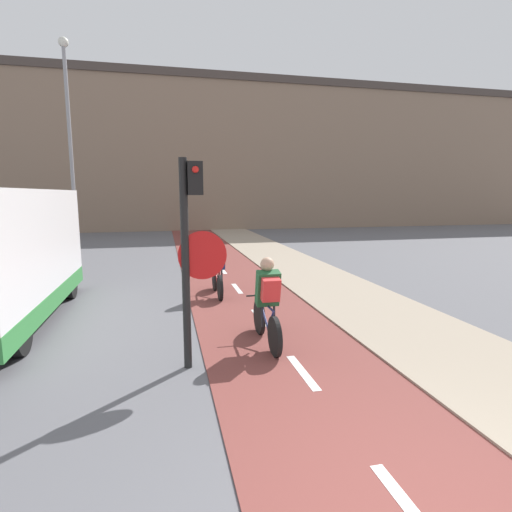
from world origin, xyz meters
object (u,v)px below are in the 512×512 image
cyclist_near (267,304)px  cyclist_far (217,269)px  traffic_light_pole (191,240)px  street_lamp_far (69,129)px

cyclist_near → cyclist_far: cyclist_near is taller
traffic_light_pole → cyclist_far: (0.85, 3.91, -1.16)m
street_lamp_far → cyclist_near: 12.50m
street_lamp_far → cyclist_far: street_lamp_far is taller
traffic_light_pole → cyclist_near: 1.73m
cyclist_far → traffic_light_pole: bearing=-102.3°
cyclist_far → street_lamp_far: bearing=121.7°
street_lamp_far → cyclist_far: 9.60m
traffic_light_pole → cyclist_near: (1.21, 0.54, -1.11)m
traffic_light_pole → street_lamp_far: street_lamp_far is taller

